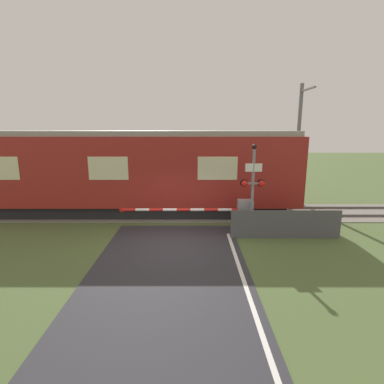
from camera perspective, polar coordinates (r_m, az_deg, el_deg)
ground_plane at (r=11.16m, az=-3.70°, el=-9.81°), size 80.00×80.00×0.00m
track_bed at (r=14.98m, az=-2.75°, el=-3.90°), size 36.00×3.20×0.13m
train at (r=14.98m, az=-14.27°, el=3.70°), size 17.34×2.84×4.02m
crossing_barrier at (r=12.22m, az=8.26°, el=-4.39°), size 5.36×0.44×1.34m
signal_post at (r=11.62m, az=11.39°, el=1.33°), size 0.95×0.26×3.57m
catenary_pole at (r=17.70m, az=19.45°, el=8.96°), size 0.20×1.90×6.46m
roadside_fence at (r=12.04m, az=17.30°, el=-5.90°), size 4.20×0.06×1.10m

